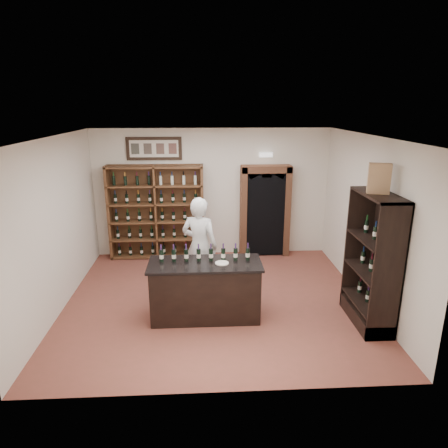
% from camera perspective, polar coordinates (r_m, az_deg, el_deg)
% --- Properties ---
extents(floor, '(5.50, 5.50, 0.00)m').
position_cam_1_polar(floor, '(7.60, -1.14, -10.79)').
color(floor, brown).
rests_on(floor, ground).
extents(ceiling, '(5.50, 5.50, 0.00)m').
position_cam_1_polar(ceiling, '(6.76, -1.29, 12.38)').
color(ceiling, white).
rests_on(ceiling, wall_back).
extents(wall_back, '(5.50, 0.04, 3.00)m').
position_cam_1_polar(wall_back, '(9.46, -1.75, 4.45)').
color(wall_back, beige).
rests_on(wall_back, ground).
extents(wall_left, '(0.04, 5.00, 3.00)m').
position_cam_1_polar(wall_left, '(7.47, -22.79, -0.24)').
color(wall_left, beige).
rests_on(wall_left, ground).
extents(wall_right, '(0.04, 5.00, 3.00)m').
position_cam_1_polar(wall_right, '(7.64, 19.88, 0.43)').
color(wall_right, beige).
rests_on(wall_right, ground).
extents(wine_shelf, '(2.20, 0.38, 2.20)m').
position_cam_1_polar(wine_shelf, '(9.45, -9.61, 1.71)').
color(wine_shelf, brown).
rests_on(wine_shelf, ground).
extents(framed_picture, '(1.25, 0.04, 0.52)m').
position_cam_1_polar(framed_picture, '(9.32, -9.96, 10.57)').
color(framed_picture, black).
rests_on(framed_picture, wall_back).
extents(arched_doorway, '(1.17, 0.35, 2.17)m').
position_cam_1_polar(arched_doorway, '(9.49, 5.87, 2.16)').
color(arched_doorway, black).
rests_on(arched_doorway, ground).
extents(emergency_light, '(0.30, 0.10, 0.10)m').
position_cam_1_polar(emergency_light, '(9.34, 6.01, 9.81)').
color(emergency_light, white).
rests_on(emergency_light, wall_back).
extents(tasting_counter, '(1.88, 0.78, 1.00)m').
position_cam_1_polar(tasting_counter, '(6.84, -2.68, -9.47)').
color(tasting_counter, black).
rests_on(tasting_counter, ground).
extents(counter_bottle_0, '(0.07, 0.07, 0.30)m').
position_cam_1_polar(counter_bottle_0, '(6.71, -8.94, -4.48)').
color(counter_bottle_0, black).
rests_on(counter_bottle_0, tasting_counter).
extents(counter_bottle_1, '(0.07, 0.07, 0.30)m').
position_cam_1_polar(counter_bottle_1, '(6.69, -7.18, -4.47)').
color(counter_bottle_1, black).
rests_on(counter_bottle_1, tasting_counter).
extents(counter_bottle_2, '(0.07, 0.07, 0.30)m').
position_cam_1_polar(counter_bottle_2, '(6.68, -5.41, -4.45)').
color(counter_bottle_2, black).
rests_on(counter_bottle_2, tasting_counter).
extents(counter_bottle_3, '(0.07, 0.07, 0.30)m').
position_cam_1_polar(counter_bottle_3, '(6.68, -3.65, -4.42)').
color(counter_bottle_3, black).
rests_on(counter_bottle_3, tasting_counter).
extents(counter_bottle_4, '(0.07, 0.07, 0.30)m').
position_cam_1_polar(counter_bottle_4, '(6.68, -1.87, -4.39)').
color(counter_bottle_4, black).
rests_on(counter_bottle_4, tasting_counter).
extents(counter_bottle_5, '(0.07, 0.07, 0.30)m').
position_cam_1_polar(counter_bottle_5, '(6.68, -0.11, -4.36)').
color(counter_bottle_5, black).
rests_on(counter_bottle_5, tasting_counter).
extents(counter_bottle_6, '(0.07, 0.07, 0.30)m').
position_cam_1_polar(counter_bottle_6, '(6.70, 1.66, -4.32)').
color(counter_bottle_6, black).
rests_on(counter_bottle_6, tasting_counter).
extents(counter_bottle_7, '(0.07, 0.07, 0.30)m').
position_cam_1_polar(counter_bottle_7, '(6.72, 3.41, -4.28)').
color(counter_bottle_7, black).
rests_on(counter_bottle_7, tasting_counter).
extents(side_cabinet, '(0.48, 1.20, 2.20)m').
position_cam_1_polar(side_cabinet, '(7.02, 20.36, -7.53)').
color(side_cabinet, black).
rests_on(side_cabinet, ground).
extents(shopkeeper, '(0.81, 0.67, 1.90)m').
position_cam_1_polar(shopkeeper, '(7.51, -3.49, -3.25)').
color(shopkeeper, silver).
rests_on(shopkeeper, ground).
extents(plate, '(0.22, 0.22, 0.02)m').
position_cam_1_polar(plate, '(6.59, -0.30, -5.61)').
color(plate, beige).
rests_on(plate, tasting_counter).
extents(wine_crate, '(0.35, 0.23, 0.46)m').
position_cam_1_polar(wine_crate, '(6.53, 21.28, 6.07)').
color(wine_crate, '#A67857').
rests_on(wine_crate, side_cabinet).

